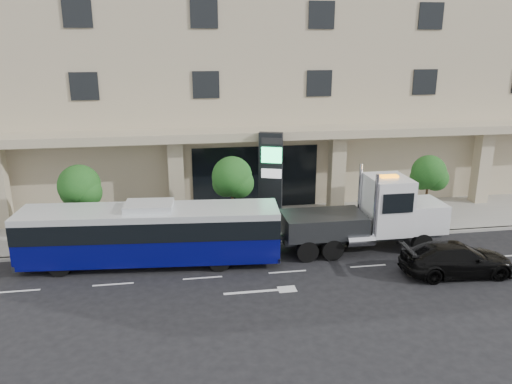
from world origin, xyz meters
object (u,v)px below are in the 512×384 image
tow_truck (371,217)px  signage_pylon (271,178)px  black_sedan (457,259)px  city_bus (151,233)px

tow_truck → signage_pylon: (-4.42, 4.43, 1.11)m
black_sedan → signage_pylon: signage_pylon is taller
tow_truck → black_sedan: size_ratio=1.82×
city_bus → black_sedan: (14.05, -3.46, -0.83)m
signage_pylon → tow_truck: bearing=-25.5°
city_bus → signage_pylon: (6.74, 4.47, 1.30)m
city_bus → signage_pylon: signage_pylon is taller
city_bus → signage_pylon: size_ratio=2.32×
city_bus → signage_pylon: 8.19m
tow_truck → signage_pylon: signage_pylon is taller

